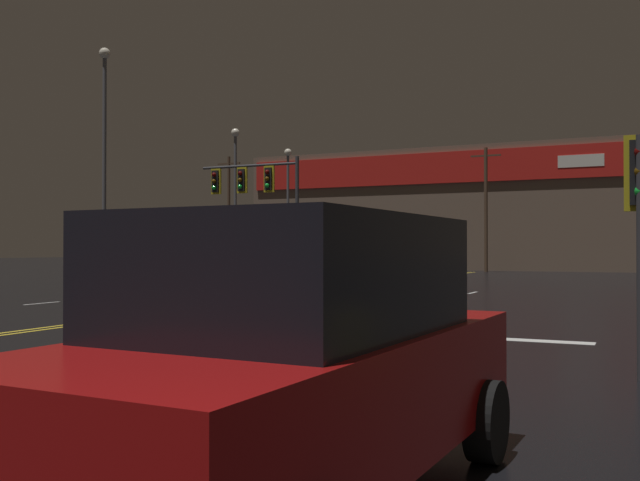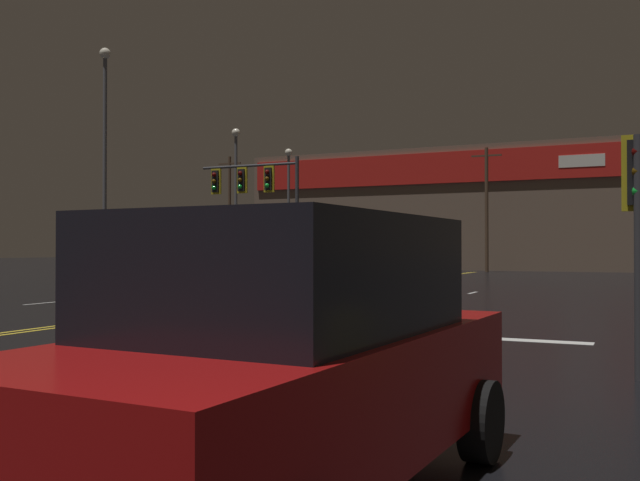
{
  "view_description": "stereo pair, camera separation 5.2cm",
  "coord_description": "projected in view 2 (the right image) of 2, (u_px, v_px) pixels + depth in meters",
  "views": [
    {
      "loc": [
        11.46,
        -21.72,
        1.66
      ],
      "look_at": [
        0.0,
        3.26,
        2.0
      ],
      "focal_mm": 40.0,
      "sensor_mm": 36.0,
      "label": 1
    },
    {
      "loc": [
        11.5,
        -21.7,
        1.66
      ],
      "look_at": [
        0.0,
        3.26,
        2.0
      ],
      "focal_mm": 40.0,
      "sensor_mm": 36.0,
      "label": 2
    }
  ],
  "objects": [
    {
      "name": "traffic_signal_corner_southeast",
      "position": [
        639.0,
        199.0,
        9.14
      ],
      "size": [
        0.42,
        0.36,
        3.15
      ],
      "color": "#38383D",
      "rests_on": "ground"
    },
    {
      "name": "traffic_signal_median",
      "position": [
        254.0,
        188.0,
        26.9
      ],
      "size": [
        4.16,
        0.36,
        5.08
      ],
      "color": "#38383D",
      "rests_on": "ground"
    },
    {
      "name": "streetlight_near_right",
      "position": [
        289.0,
        193.0,
        53.57
      ],
      "size": [
        0.56,
        0.56,
        9.24
      ],
      "color": "#59595E",
      "rests_on": "ground"
    },
    {
      "name": "streetlight_near_left",
      "position": [
        236.0,
        181.0,
        47.32
      ],
      "size": [
        0.56,
        0.56,
        9.71
      ],
      "color": "#59595E",
      "rests_on": "ground"
    },
    {
      "name": "ground_plane",
      "position": [
        280.0,
        297.0,
        24.5
      ],
      "size": [
        200.0,
        200.0,
        0.0
      ],
      "primitive_type": "plane",
      "color": "black"
    },
    {
      "name": "parked_car",
      "position": [
        287.0,
        358.0,
        4.68
      ],
      "size": [
        2.2,
        4.39,
        1.88
      ],
      "color": "#9E0F0F",
      "rests_on": "ground"
    },
    {
      "name": "streetlight_median_approach",
      "position": [
        105.0,
        137.0,
        35.81
      ],
      "size": [
        0.56,
        0.56,
        11.82
      ],
      "color": "#59595E",
      "rests_on": "ground"
    },
    {
      "name": "road_markings",
      "position": [
        286.0,
        302.0,
        22.44
      ],
      "size": [
        16.13,
        60.0,
        0.01
      ],
      "color": "gold",
      "rests_on": "ground"
    },
    {
      "name": "building_backdrop",
      "position": [
        496.0,
        210.0,
        59.53
      ],
      "size": [
        40.86,
        10.23,
        9.84
      ],
      "color": "brown",
      "rests_on": "ground"
    },
    {
      "name": "traffic_signal_corner_northwest",
      "position": [
        195.0,
        237.0,
        40.24
      ],
      "size": [
        0.42,
        0.36,
        3.21
      ],
      "color": "#38383D",
      "rests_on": "ground"
    },
    {
      "name": "utility_pole_row",
      "position": [
        498.0,
        199.0,
        51.89
      ],
      "size": [
        45.04,
        0.26,
        11.59
      ],
      "color": "#4C3828",
      "rests_on": "ground"
    }
  ]
}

